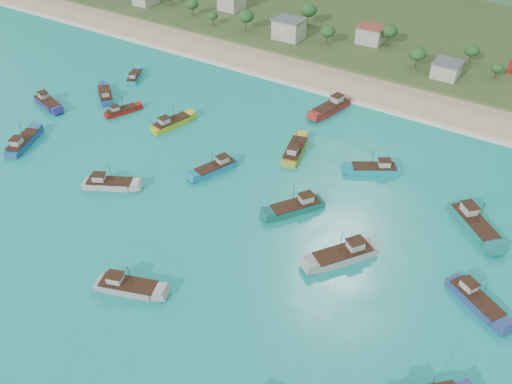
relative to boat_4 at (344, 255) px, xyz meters
The scene contains 22 objects.
ground 31.35m from the boat_4, 154.65° to the right, with size 600.00×600.00×0.00m, color #0D958A.
beach 71.44m from the boat_4, 113.35° to the left, with size 400.00×18.00×1.20m, color beige.
land 129.71m from the boat_4, 102.61° to the left, with size 400.00×110.00×2.40m, color #385123.
surf_line 62.83m from the boat_4, 116.79° to the left, with size 400.00×2.50×0.08m, color white.
village 90.09m from the boat_4, 97.99° to the left, with size 215.80×25.36×7.45m.
vegetation 95.13m from the boat_4, 109.39° to the left, with size 276.18×26.15×8.67m.
boat_4 is the anchor object (origin of this frame).
boat_5 89.93m from the boat_4, 157.86° to the left, with size 7.01×9.16×5.37m.
boat_6 91.66m from the boat_4, behind, with size 11.15×5.67×6.33m.
boat_8 28.61m from the boat_4, 101.55° to the left, with size 10.59×8.27×6.24m.
boat_9 79.83m from the boat_4, behind, with size 7.55×11.48×6.56m.
boat_10 36.43m from the boat_4, 165.00° to the left, with size 6.26×10.69×6.07m.
boat_12 37.51m from the boat_4, 135.82° to the right, with size 11.01×6.58×6.25m.
boat_13 27.17m from the boat_4, 51.01° to the left, with size 11.44×11.11×7.27m.
boat_15 22.23m from the boat_4, ahead, with size 10.43×7.93×6.10m.
boat_16 15.37m from the boat_4, 152.13° to the left, with size 8.84×11.11×6.57m.
boat_18 59.32m from the boat_4, 161.34° to the left, with size 5.47×11.07×6.28m.
boat_19 73.63m from the boat_4, 166.66° to the left, with size 5.61×8.99×5.12m.
boat_22 51.09m from the boat_4, behind, with size 10.74×7.75×6.22m.
boat_23 54.59m from the boat_4, 118.56° to the left, with size 6.06×12.81×7.29m.
boat_24 84.19m from the boat_4, 165.67° to the left, with size 10.12×8.74×6.14m.
boat_25 34.29m from the boat_4, 134.13° to the left, with size 6.22×11.89×6.74m.
Camera 1 is at (49.62, -47.72, 63.69)m, focal length 35.00 mm.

